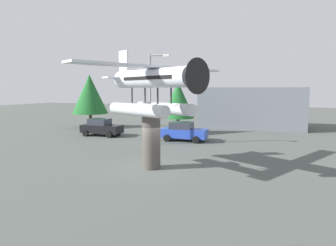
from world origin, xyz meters
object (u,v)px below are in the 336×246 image
Objects in this scene: car_mid_blue at (183,131)px; tree_east at (178,100)px; car_near_black at (101,127)px; tree_west at (90,94)px; floatplane_monument at (152,86)px; storefront_building at (251,107)px; streetlight_primary at (152,93)px; display_pedestal at (151,142)px.

tree_east is (-1.85, 4.16, 2.74)m from car_mid_blue.
tree_west is at bearing 132.99° from car_near_black.
floatplane_monument is at bearing -45.71° from tree_west.
storefront_building is at bearing 67.07° from car_mid_blue.
streetlight_primary is at bearing -126.08° from car_mid_blue.
streetlight_primary is at bearing -34.28° from tree_west.
car_near_black is 7.82m from tree_west.
display_pedestal is 3.28m from floatplane_monument.
storefront_building is at bearing 78.76° from display_pedestal.
tree_west is at bearing -159.44° from storefront_building.
tree_east is (-7.07, -8.19, 1.13)m from storefront_building.
floatplane_monument is at bearing -100.92° from storefront_building.
car_near_black is 8.20m from streetlight_primary.
car_mid_blue is 0.34× the size of storefront_building.
floatplane_monument is at bearing -67.33° from streetlight_primary.
streetlight_primary is (-1.96, -2.70, 3.57)m from car_mid_blue.
car_near_black is at bearing -149.61° from tree_east.
tree_west reaches higher than tree_east.
display_pedestal is at bearing -84.96° from car_mid_blue.
car_near_black is at bearing 163.02° from floatplane_monument.
streetlight_primary is (-2.82, 6.96, 2.84)m from display_pedestal.
storefront_building is (4.26, 22.06, -2.40)m from floatplane_monument.
floatplane_monument reaches higher than tree_west.
car_mid_blue is 0.64× the size of tree_west.
display_pedestal is 0.77× the size of car_near_black.
streetlight_primary is at bearing 112.04° from display_pedestal.
floatplane_monument is 14.40m from car_near_black.
floatplane_monument is 1.74× the size of tree_east.
car_near_black is at bearing 179.52° from car_mid_blue.
streetlight_primary is (-2.93, 7.02, -0.44)m from floatplane_monument.
storefront_building is at bearing 107.14° from floatplane_monument.
tree_west is (-11.68, 7.96, -0.30)m from streetlight_primary.
tree_east is at bearing 89.00° from streetlight_primary.
car_mid_blue is 14.99m from tree_west.
car_mid_blue is at bearing -112.93° from storefront_building.
storefront_building is 20.22m from tree_west.
streetlight_primary is 6.90m from tree_east.
tree_east is at bearing 113.94° from car_mid_blue.
car_near_black is 18.71m from storefront_building.
floatplane_monument is 2.31× the size of car_mid_blue.
streetlight_primary is (6.84, -2.77, 3.57)m from car_near_black.
floatplane_monument is 22.60m from storefront_building.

